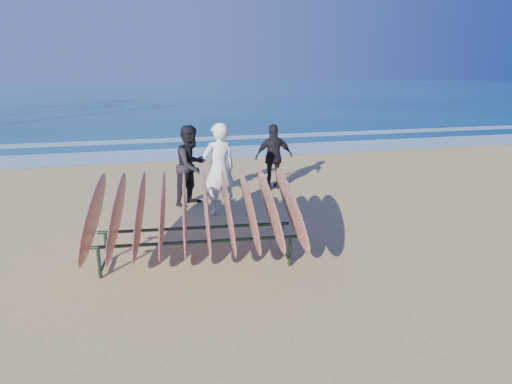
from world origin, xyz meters
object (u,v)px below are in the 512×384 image
surfboard_rack (195,210)px  person_dark_a (191,166)px  person_dark_b (274,157)px  person_white (219,169)px

surfboard_rack → person_dark_a: 3.38m
surfboard_rack → person_dark_b: person_dark_b is taller
person_dark_b → surfboard_rack: bearing=60.3°
person_white → person_dark_b: bearing=-147.3°
person_white → person_dark_a: (-0.49, 0.85, -0.07)m
person_dark_a → person_dark_b: person_dark_a is taller
person_dark_b → person_white: bearing=46.6°
surfboard_rack → person_dark_a: bearing=90.3°
person_white → person_dark_b: size_ratio=1.17×
person_dark_a → person_dark_b: size_ratio=1.09×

